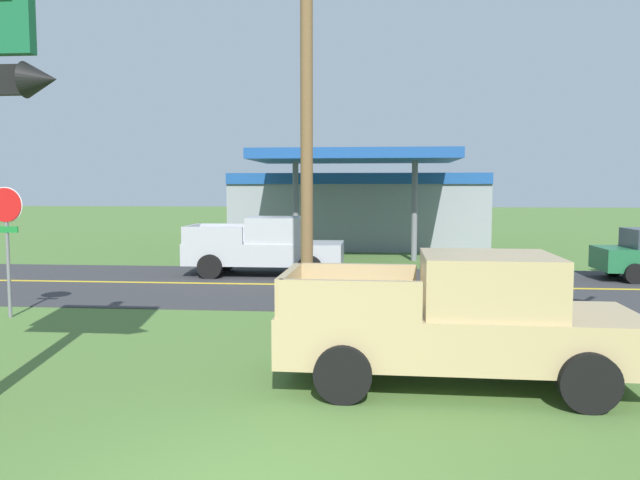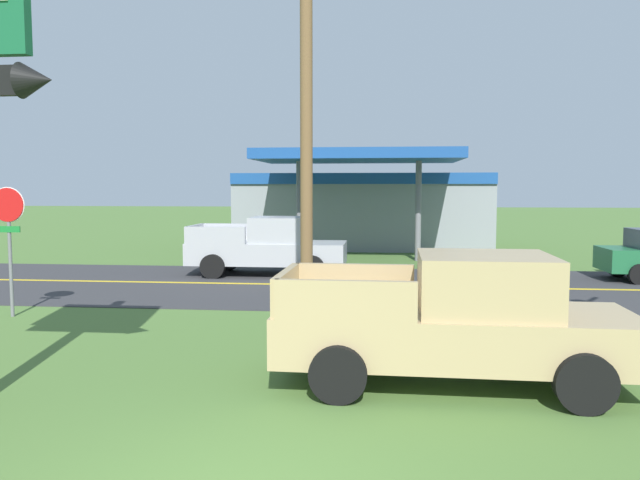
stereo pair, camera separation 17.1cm
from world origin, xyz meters
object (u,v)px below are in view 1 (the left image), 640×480
at_px(utility_pole, 307,76).
at_px(pickup_silver_on_road, 267,247).
at_px(gas_station, 358,208).
at_px(pickup_tan_parked_on_lawn, 461,321).
at_px(stop_sign, 6,228).

xyz_separation_m(utility_pole, pickup_silver_on_road, (-2.19, 7.42, -4.26)).
bearing_deg(gas_station, pickup_tan_parked_on_lawn, -84.32).
bearing_deg(pickup_tan_parked_on_lawn, pickup_silver_on_road, 113.75).
xyz_separation_m(utility_pole, gas_station, (0.57, 17.77, -3.28)).
bearing_deg(utility_pole, stop_sign, 178.10).
relative_size(pickup_tan_parked_on_lawn, pickup_silver_on_road, 1.01).
bearing_deg(gas_station, pickup_silver_on_road, -104.93).
relative_size(gas_station, pickup_tan_parked_on_lawn, 2.29).
distance_m(stop_sign, gas_station, 19.03).
xyz_separation_m(utility_pole, pickup_tan_parked_on_lawn, (2.71, -3.70, -4.26)).
distance_m(utility_pole, pickup_tan_parked_on_lawn, 6.26).
distance_m(stop_sign, pickup_silver_on_road, 8.62).
xyz_separation_m(gas_station, pickup_tan_parked_on_lawn, (2.14, -21.48, -0.98)).
bearing_deg(gas_station, utility_pole, -91.85).
bearing_deg(utility_pole, pickup_silver_on_road, 106.40).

